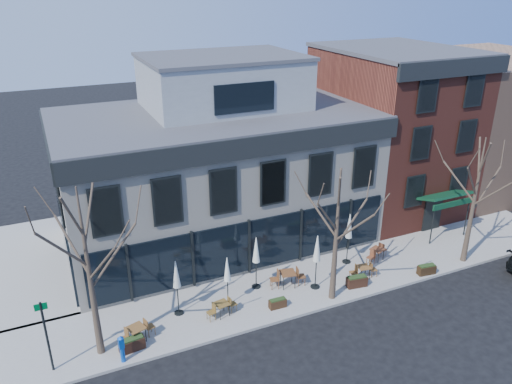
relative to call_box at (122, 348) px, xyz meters
name	(u,v)px	position (x,y,z in m)	size (l,w,h in m)	color
ground	(249,275)	(7.72, 4.20, -0.86)	(120.00, 120.00, 0.00)	black
sidewalk_front	(318,280)	(10.97, 2.05, -0.78)	(33.50, 4.70, 0.15)	gray
sidewalk_side	(28,266)	(-3.53, 10.20, -0.78)	(4.50, 12.00, 0.15)	gray
corner_building	(216,167)	(7.79, 9.27, 3.86)	(18.39, 10.39, 11.10)	beige
red_brick_building	(390,129)	(20.72, 9.18, 4.78)	(8.20, 11.78, 11.18)	maroon
bg_building	(483,119)	(30.72, 10.20, 4.14)	(12.00, 12.00, 10.00)	#8C664C
tree_corner	(89,272)	(-0.77, 1.00, 3.39)	(3.93, 3.98, 7.92)	#382B21
tree_mid	(337,235)	(10.73, 0.30, 2.93)	(3.50, 3.55, 7.04)	#382B21
tree_right	(475,200)	(19.73, 0.30, 3.16)	(3.72, 3.77, 7.48)	#382B21
sign_pole	(46,333)	(-2.78, 0.70, 1.22)	(0.50, 0.10, 3.40)	black
call_box	(122,348)	(0.00, 0.00, 0.00)	(0.27, 0.27, 1.34)	#0E4CB8
cafe_set_0	(137,333)	(0.83, 1.04, -0.23)	(1.83, 0.96, 0.94)	brown
cafe_set_2	(222,308)	(5.01, 1.24, -0.27)	(1.67, 0.76, 0.86)	brown
cafe_set_3	(288,277)	(9.11, 2.17, -0.18)	(2.01, 0.93, 1.03)	brown
cafe_set_4	(363,271)	(13.28, 1.19, -0.27)	(1.65, 0.74, 0.85)	brown
cafe_set_5	(377,253)	(15.09, 2.40, -0.24)	(1.76, 1.04, 0.91)	brown
umbrella_0	(176,277)	(3.13, 2.25, 1.38)	(0.47, 0.47, 2.96)	black
umbrella_1	(227,272)	(5.60, 1.94, 1.21)	(0.44, 0.44, 2.72)	black
umbrella_2	(256,253)	(7.53, 2.77, 1.40)	(0.48, 0.48, 2.99)	black
umbrella_3	(317,251)	(10.39, 1.46, 1.49)	(0.50, 0.50, 3.12)	black
umbrella_4	(349,229)	(13.37, 2.93, 1.48)	(0.50, 0.50, 3.10)	black
planter_0	(132,344)	(0.50, 0.56, -0.40)	(1.17, 0.58, 0.63)	black
planter_1	(278,303)	(7.77, 0.70, -0.46)	(0.89, 0.38, 0.49)	#321F10
planter_2	(357,281)	(12.46, 0.63, -0.40)	(1.16, 0.59, 0.62)	black
planter_3	(427,269)	(16.72, 0.05, -0.43)	(1.06, 0.53, 0.57)	black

